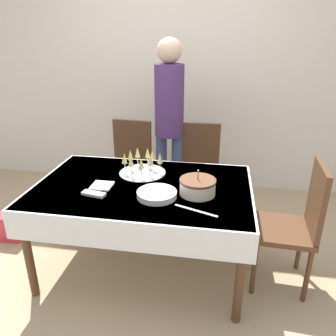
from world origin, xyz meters
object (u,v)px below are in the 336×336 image
object	(u,v)px
champagne_tray	(142,163)
person_standing	(169,113)
birthday_cake	(198,187)
gift_bag	(9,227)
plate_stack_main	(157,194)
dining_chair_far_left	(130,165)
dining_chair_far_right	(198,169)
dining_chair_right_end	(296,221)

from	to	relation	value
champagne_tray	person_standing	size ratio (longest dim) A/B	0.21
birthday_cake	gift_bag	distance (m)	1.89
champagne_tray	plate_stack_main	distance (m)	0.44
champagne_tray	gift_bag	distance (m)	1.45
dining_chair_far_left	gift_bag	xyz separation A→B (m)	(-0.99, -0.67, -0.42)
champagne_tray	dining_chair_far_right	bearing A→B (deg)	56.51
person_standing	champagne_tray	bearing A→B (deg)	-98.33
person_standing	gift_bag	bearing A→B (deg)	-150.96
dining_chair_far_right	dining_chair_right_end	distance (m)	1.14
dining_chair_right_end	plate_stack_main	xyz separation A→B (m)	(-0.98, -0.16, 0.22)
birthday_cake	person_standing	size ratio (longest dim) A/B	0.15
dining_chair_right_end	champagne_tray	bearing A→B (deg)	169.10
person_standing	gift_bag	size ratio (longest dim) A/B	6.86
gift_bag	champagne_tray	bearing A→B (deg)	2.39
dining_chair_far_right	plate_stack_main	xyz separation A→B (m)	(-0.21, -1.01, 0.22)
champagne_tray	dining_chair_far_left	bearing A→B (deg)	115.03
dining_chair_far_left	champagne_tray	size ratio (longest dim) A/B	2.63
plate_stack_main	person_standing	size ratio (longest dim) A/B	0.16
plate_stack_main	dining_chair_right_end	bearing A→B (deg)	9.48
person_standing	gift_bag	world-z (taller)	person_standing
dining_chair_far_right	gift_bag	distance (m)	1.86
plate_stack_main	birthday_cake	bearing A→B (deg)	18.81
champagne_tray	gift_bag	size ratio (longest dim) A/B	1.46
dining_chair_far_left	plate_stack_main	bearing A→B (deg)	-64.20
champagne_tray	plate_stack_main	size ratio (longest dim) A/B	1.35
person_standing	gift_bag	distance (m)	1.84
champagne_tray	person_standing	xyz separation A→B (m)	(0.10, 0.71, 0.25)
dining_chair_far_right	gift_bag	world-z (taller)	dining_chair_far_right
birthday_cake	champagne_tray	size ratio (longest dim) A/B	0.68
birthday_cake	person_standing	distance (m)	1.11
plate_stack_main	person_standing	xyz separation A→B (m)	(-0.09, 1.10, 0.31)
dining_chair_far_right	plate_stack_main	bearing A→B (deg)	-101.78
dining_chair_right_end	gift_bag	world-z (taller)	dining_chair_right_end
birthday_cake	person_standing	world-z (taller)	person_standing
person_standing	birthday_cake	bearing A→B (deg)	-70.09
dining_chair_right_end	plate_stack_main	world-z (taller)	dining_chair_right_end
birthday_cake	champagne_tray	world-z (taller)	birthday_cake
dining_chair_far_left	birthday_cake	size ratio (longest dim) A/B	3.84
dining_chair_far_left	dining_chair_right_end	xyz separation A→B (m)	(1.47, -0.84, 0.00)
dining_chair_far_right	birthday_cake	xyz separation A→B (m)	(0.06, -0.92, 0.25)
birthday_cake	gift_bag	world-z (taller)	birthday_cake
dining_chair_right_end	person_standing	bearing A→B (deg)	138.78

